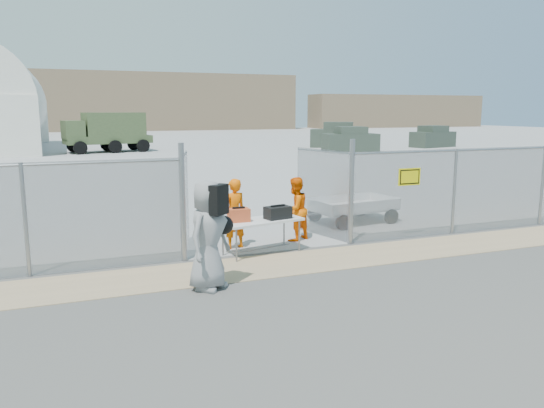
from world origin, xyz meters
name	(u,v)px	position (x,y,z in m)	size (l,w,h in m)	color
ground	(310,278)	(0.00, 0.00, 0.00)	(160.00, 160.00, 0.00)	#484848
tarmac_inside	(116,145)	(0.00, 42.00, 0.01)	(160.00, 80.00, 0.01)	#9C9C9C
dirt_strip	(289,263)	(0.00, 1.00, 0.01)	(44.00, 1.60, 0.01)	tan
distant_hills	(127,102)	(5.00, 78.00, 4.50)	(140.00, 6.00, 9.00)	#7F684F
chain_link_fence	(272,204)	(0.00, 2.00, 1.10)	(40.00, 0.20, 2.20)	gray
folding_table	(262,237)	(-0.27, 1.95, 0.39)	(1.83, 0.76, 0.78)	white
orange_bag	(239,215)	(-0.80, 1.94, 0.92)	(0.45, 0.30, 0.28)	#CD4F27
black_duffel	(278,213)	(0.11, 1.92, 0.91)	(0.57, 0.33, 0.27)	black
security_worker_left	(234,214)	(-0.70, 2.61, 0.81)	(0.60, 0.39, 1.63)	#FF6502
security_worker_right	(295,209)	(0.91, 2.81, 0.78)	(0.76, 0.59, 1.56)	#FF6502
visitor	(208,235)	(-1.95, 0.08, 0.98)	(0.96, 0.63, 1.96)	gray
utility_trailer	(353,210)	(3.29, 4.15, 0.37)	(3.09, 1.59, 0.75)	white
military_truck	(108,132)	(-1.21, 33.54, 1.50)	(6.28, 2.32, 3.00)	#465832
parked_vehicle_near	(350,139)	(16.33, 27.41, 0.94)	(4.15, 1.88, 1.88)	#364136
parked_vehicle_mid	(338,135)	(17.70, 31.96, 1.06)	(4.68, 2.12, 2.12)	#364136
parked_vehicle_far	(433,137)	(25.46, 29.24, 0.91)	(4.01, 1.81, 1.81)	#364136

